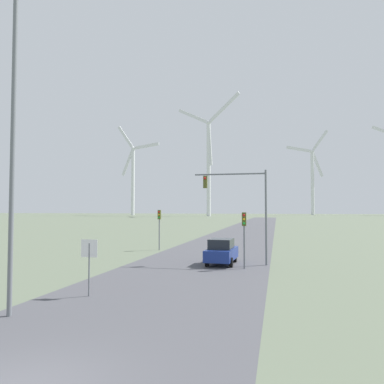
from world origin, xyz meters
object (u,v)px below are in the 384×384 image
(traffic_light_post_near_left, at_px, (159,221))
(wind_turbine_center, at_px, (312,175))
(streetlamp, at_px, (13,111))
(traffic_light_mast_overhead, at_px, (241,197))
(stop_sign_near, at_px, (89,256))
(traffic_light_post_near_right, at_px, (244,227))
(wind_turbine_far_left, at_px, (133,174))
(car_approaching, at_px, (222,251))
(wind_turbine_left, at_px, (209,158))

(traffic_light_post_near_left, xyz_separation_m, wind_turbine_center, (33.63, 218.82, 22.87))
(streetlamp, height_order, traffic_light_mast_overhead, streetlamp)
(wind_turbine_center, bearing_deg, stop_sign_near, -97.40)
(traffic_light_post_near_right, relative_size, traffic_light_mast_overhead, 0.55)
(stop_sign_near, xyz_separation_m, wind_turbine_far_left, (-79.73, 203.87, 24.24))
(wind_turbine_far_left, relative_size, wind_turbine_center, 1.02)
(streetlamp, bearing_deg, traffic_light_mast_overhead, 64.13)
(traffic_light_post_near_right, height_order, wind_turbine_center, wind_turbine_center)
(car_approaching, xyz_separation_m, wind_turbine_left, (-32.52, 173.96, 30.96))
(wind_turbine_far_left, bearing_deg, traffic_light_post_near_left, -67.40)
(traffic_light_post_near_left, xyz_separation_m, wind_turbine_left, (-25.31, 166.13, 29.04))
(wind_turbine_center, bearing_deg, traffic_light_post_near_right, -96.16)
(traffic_light_post_near_left, bearing_deg, stop_sign_near, -81.73)
(car_approaching, distance_m, wind_turbine_left, 179.66)
(traffic_light_post_near_right, relative_size, wind_turbine_center, 0.07)
(traffic_light_post_near_left, height_order, wind_turbine_center, wind_turbine_center)
(traffic_light_post_near_left, xyz_separation_m, traffic_light_mast_overhead, (8.63, -7.58, 1.99))
(car_approaching, bearing_deg, wind_turbine_far_left, 113.59)
(wind_turbine_left, relative_size, wind_turbine_center, 1.16)
(streetlamp, relative_size, wind_turbine_center, 0.23)
(stop_sign_near, xyz_separation_m, traffic_light_post_near_right, (6.23, 9.40, 0.94))
(wind_turbine_center, bearing_deg, wind_turbine_far_left, -162.98)
(traffic_light_post_near_right, bearing_deg, streetlamp, -120.27)
(stop_sign_near, relative_size, car_approaching, 0.62)
(traffic_light_post_near_right, bearing_deg, stop_sign_near, -123.51)
(traffic_light_post_near_left, relative_size, traffic_light_post_near_right, 1.03)
(streetlamp, bearing_deg, traffic_light_post_near_right, 59.73)
(traffic_light_post_near_right, xyz_separation_m, wind_turbine_far_left, (-85.96, 194.47, 23.30))
(traffic_light_post_near_right, relative_size, wind_turbine_left, 0.06)
(stop_sign_near, height_order, traffic_light_post_near_right, traffic_light_post_near_right)
(car_approaching, relative_size, wind_turbine_left, 0.06)
(traffic_light_post_near_left, relative_size, traffic_light_mast_overhead, 0.57)
(stop_sign_near, distance_m, wind_turbine_center, 240.92)
(streetlamp, height_order, traffic_light_post_near_right, streetlamp)
(traffic_light_mast_overhead, xyz_separation_m, wind_turbine_center, (25.01, 226.40, 20.88))
(streetlamp, xyz_separation_m, traffic_light_post_near_right, (7.55, 12.94, -4.93))
(wind_turbine_left, bearing_deg, streetlamp, -81.93)
(traffic_light_post_near_left, bearing_deg, wind_turbine_far_left, 112.60)
(streetlamp, relative_size, wind_turbine_left, 0.19)
(traffic_light_post_near_right, distance_m, wind_turbine_center, 230.80)
(wind_turbine_center, bearing_deg, wind_turbine_left, -138.21)
(traffic_light_mast_overhead, relative_size, wind_turbine_far_left, 0.12)
(stop_sign_near, relative_size, traffic_light_post_near_right, 0.69)
(traffic_light_mast_overhead, distance_m, wind_turbine_center, 228.73)
(traffic_light_post_near_left, distance_m, wind_turbine_far_left, 201.69)
(wind_turbine_far_left, bearing_deg, streetlamp, -69.29)
(stop_sign_near, distance_m, traffic_light_mast_overhead, 13.11)
(wind_turbine_center, bearing_deg, traffic_light_post_near_left, -98.74)
(traffic_light_post_near_right, xyz_separation_m, traffic_light_mast_overhead, (-0.35, 1.92, 2.08))
(streetlamp, distance_m, traffic_light_post_near_right, 15.77)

